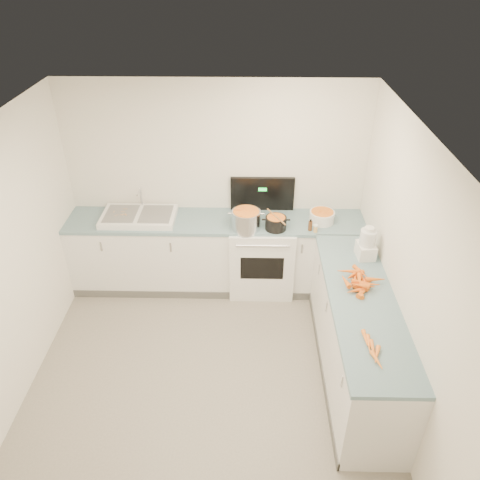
{
  "coord_description": "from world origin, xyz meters",
  "views": [
    {
      "loc": [
        0.38,
        -3.03,
        3.71
      ],
      "look_at": [
        0.3,
        1.1,
        1.05
      ],
      "focal_mm": 35.0,
      "sensor_mm": 36.0,
      "label": 1
    }
  ],
  "objects_px": {
    "stove": "(261,254)",
    "black_pot": "(276,224)",
    "mixing_bowl": "(322,217)",
    "steel_pot": "(246,221)",
    "extract_bottle": "(310,226)",
    "food_processor": "(367,244)",
    "spice_jar": "(316,229)",
    "sink": "(139,216)"
  },
  "relations": [
    {
      "from": "black_pot",
      "to": "extract_bottle",
      "type": "height_order",
      "value": "black_pot"
    },
    {
      "from": "mixing_bowl",
      "to": "food_processor",
      "type": "distance_m",
      "value": 0.8
    },
    {
      "from": "stove",
      "to": "extract_bottle",
      "type": "bearing_deg",
      "value": -19.78
    },
    {
      "from": "mixing_bowl",
      "to": "extract_bottle",
      "type": "distance_m",
      "value": 0.25
    },
    {
      "from": "food_processor",
      "to": "spice_jar",
      "type": "bearing_deg",
      "value": 133.64
    },
    {
      "from": "black_pot",
      "to": "mixing_bowl",
      "type": "height_order",
      "value": "black_pot"
    },
    {
      "from": "black_pot",
      "to": "spice_jar",
      "type": "bearing_deg",
      "value": -7.49
    },
    {
      "from": "mixing_bowl",
      "to": "food_processor",
      "type": "xyz_separation_m",
      "value": [
        0.36,
        -0.71,
        0.09
      ]
    },
    {
      "from": "stove",
      "to": "extract_bottle",
      "type": "xyz_separation_m",
      "value": [
        0.53,
        -0.19,
        0.52
      ]
    },
    {
      "from": "stove",
      "to": "mixing_bowl",
      "type": "distance_m",
      "value": 0.87
    },
    {
      "from": "stove",
      "to": "steel_pot",
      "type": "distance_m",
      "value": 0.62
    },
    {
      "from": "mixing_bowl",
      "to": "black_pot",
      "type": "bearing_deg",
      "value": -162.63
    },
    {
      "from": "sink",
      "to": "mixing_bowl",
      "type": "bearing_deg",
      "value": -0.46
    },
    {
      "from": "sink",
      "to": "mixing_bowl",
      "type": "height_order",
      "value": "sink"
    },
    {
      "from": "sink",
      "to": "extract_bottle",
      "type": "bearing_deg",
      "value": -5.98
    },
    {
      "from": "black_pot",
      "to": "food_processor",
      "type": "bearing_deg",
      "value": -30.78
    },
    {
      "from": "mixing_bowl",
      "to": "extract_bottle",
      "type": "xyz_separation_m",
      "value": [
        -0.15,
        -0.19,
        -0.01
      ]
    },
    {
      "from": "spice_jar",
      "to": "food_processor",
      "type": "bearing_deg",
      "value": -46.36
    },
    {
      "from": "steel_pot",
      "to": "extract_bottle",
      "type": "relative_size",
      "value": 2.85
    },
    {
      "from": "steel_pot",
      "to": "sink",
      "type": "bearing_deg",
      "value": 172.04
    },
    {
      "from": "stove",
      "to": "food_processor",
      "type": "relative_size",
      "value": 3.83
    },
    {
      "from": "steel_pot",
      "to": "extract_bottle",
      "type": "distance_m",
      "value": 0.73
    },
    {
      "from": "stove",
      "to": "black_pot",
      "type": "distance_m",
      "value": 0.58
    },
    {
      "from": "stove",
      "to": "black_pot",
      "type": "relative_size",
      "value": 5.69
    },
    {
      "from": "black_pot",
      "to": "spice_jar",
      "type": "height_order",
      "value": "black_pot"
    },
    {
      "from": "black_pot",
      "to": "sink",
      "type": "bearing_deg",
      "value": 173.33
    },
    {
      "from": "sink",
      "to": "spice_jar",
      "type": "xyz_separation_m",
      "value": [
        2.04,
        -0.25,
        0.0
      ]
    },
    {
      "from": "black_pot",
      "to": "extract_bottle",
      "type": "distance_m",
      "value": 0.39
    },
    {
      "from": "steel_pot",
      "to": "extract_bottle",
      "type": "xyz_separation_m",
      "value": [
        0.72,
        -0.03,
        -0.04
      ]
    },
    {
      "from": "black_pot",
      "to": "extract_bottle",
      "type": "bearing_deg",
      "value": -3.12
    },
    {
      "from": "stove",
      "to": "food_processor",
      "type": "xyz_separation_m",
      "value": [
        1.05,
        -0.71,
        0.62
      ]
    },
    {
      "from": "steel_pot",
      "to": "food_processor",
      "type": "relative_size",
      "value": 0.92
    },
    {
      "from": "black_pot",
      "to": "spice_jar",
      "type": "relative_size",
      "value": 3.05
    },
    {
      "from": "stove",
      "to": "mixing_bowl",
      "type": "height_order",
      "value": "stove"
    },
    {
      "from": "black_pot",
      "to": "mixing_bowl",
      "type": "bearing_deg",
      "value": 17.37
    },
    {
      "from": "food_processor",
      "to": "mixing_bowl",
      "type": "bearing_deg",
      "value": 116.95
    },
    {
      "from": "steel_pot",
      "to": "extract_bottle",
      "type": "height_order",
      "value": "steel_pot"
    },
    {
      "from": "extract_bottle",
      "to": "spice_jar",
      "type": "height_order",
      "value": "extract_bottle"
    },
    {
      "from": "sink",
      "to": "steel_pot",
      "type": "relative_size",
      "value": 2.63
    },
    {
      "from": "black_pot",
      "to": "steel_pot",
      "type": "bearing_deg",
      "value": 178.23
    },
    {
      "from": "stove",
      "to": "spice_jar",
      "type": "xyz_separation_m",
      "value": [
        0.59,
        -0.23,
        0.5
      ]
    },
    {
      "from": "mixing_bowl",
      "to": "extract_bottle",
      "type": "bearing_deg",
      "value": -129.05
    }
  ]
}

